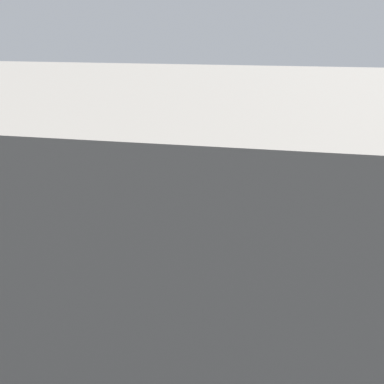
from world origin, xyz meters
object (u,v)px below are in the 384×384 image
(fire_hydrant, at_px, (135,219))
(pedestrian, at_px, (103,204))
(sign_post, at_px, (91,195))
(moving_hatchback, at_px, (255,174))

(fire_hydrant, xyz_separation_m, pedestrian, (1.05, -0.21, 0.28))
(fire_hydrant, bearing_deg, sign_post, 57.17)
(fire_hydrant, height_order, sign_post, sign_post)
(sign_post, bearing_deg, pedestrian, -75.72)
(fire_hydrant, relative_size, sign_post, 0.33)
(moving_hatchback, relative_size, fire_hydrant, 5.04)
(pedestrian, bearing_deg, moving_hatchback, -151.79)
(pedestrian, bearing_deg, sign_post, 104.28)
(pedestrian, distance_m, sign_post, 1.63)
(moving_hatchback, height_order, pedestrian, moving_hatchback)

